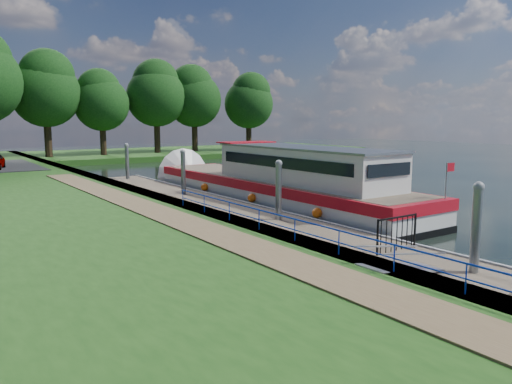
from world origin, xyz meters
TOP-DOWN VIEW (x-y plane):
  - ground at (0.00, 0.00)m, footprint 160.00×160.00m
  - bank_edge at (-2.55, 15.00)m, footprint 1.10×90.00m
  - far_bank at (12.00, 52.00)m, footprint 60.00×18.00m
  - footpath at (-4.40, 8.00)m, footprint 1.60×40.00m
  - blue_fence at (-2.75, 3.00)m, footprint 0.04×18.04m
  - pontoon at (0.00, 13.00)m, footprint 2.50×30.00m
  - mooring_piles at (0.00, 13.00)m, footprint 0.30×27.30m
  - gangway at (-1.85, 0.50)m, footprint 2.58×1.00m
  - gate_panel at (-0.00, 2.20)m, footprint 1.85×0.05m
  - barge at (3.60, 14.13)m, footprint 4.36×21.15m
  - horizon_trees at (-1.61, 48.68)m, footprint 54.38×10.03m

SIDE VIEW (x-z plane):
  - ground at x=0.00m, z-range 0.00..0.00m
  - pontoon at x=0.00m, z-range -0.10..0.46m
  - far_bank at x=12.00m, z-range 0.00..0.60m
  - bank_edge at x=-2.55m, z-range 0.00..0.78m
  - gangway at x=-1.85m, z-range 0.16..1.09m
  - footpath at x=-4.40m, z-range 0.78..0.83m
  - barge at x=3.60m, z-range -1.30..3.48m
  - gate_panel at x=0.00m, z-range 0.57..1.72m
  - mooring_piles at x=0.00m, z-range -0.50..3.05m
  - blue_fence at x=-2.75m, z-range 0.95..1.67m
  - horizon_trees at x=-1.61m, z-range 1.51..14.38m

